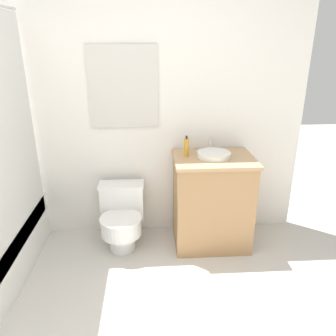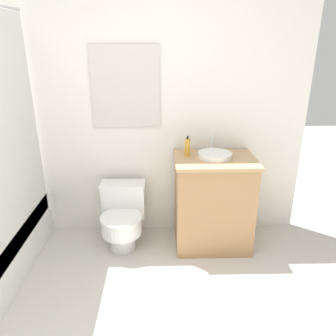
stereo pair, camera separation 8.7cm
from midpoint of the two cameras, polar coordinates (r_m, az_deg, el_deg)
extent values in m
cube|color=white|center=(2.94, -9.88, 11.25)|extent=(3.55, 0.05, 2.50)
cube|color=beige|center=(2.87, -6.52, 13.83)|extent=(0.59, 0.02, 0.68)
cube|color=beige|center=(2.86, -6.52, 13.82)|extent=(0.56, 0.01, 0.65)
cylinder|color=white|center=(3.02, -7.01, -12.15)|extent=(0.23, 0.23, 0.18)
cylinder|color=white|center=(2.90, -7.23, -9.96)|extent=(0.35, 0.35, 0.14)
cylinder|color=white|center=(2.86, -7.30, -8.58)|extent=(0.36, 0.36, 0.02)
cube|color=white|center=(3.04, -6.93, -5.64)|extent=(0.38, 0.19, 0.31)
cube|color=white|center=(2.97, -7.07, -2.78)|extent=(0.40, 0.20, 0.02)
cube|color=#AD7F51|center=(2.95, 8.63, -6.18)|extent=(0.65, 0.48, 0.80)
cube|color=tan|center=(2.78, 9.09, 1.44)|extent=(0.68, 0.51, 0.03)
cylinder|color=white|center=(2.79, 9.06, 2.25)|extent=(0.29, 0.29, 0.04)
cylinder|color=silver|center=(2.93, 8.54, 4.14)|extent=(0.02, 0.02, 0.13)
cylinder|color=gold|center=(2.78, 4.30, 3.57)|extent=(0.04, 0.04, 0.15)
cylinder|color=black|center=(2.75, 4.35, 5.31)|extent=(0.02, 0.02, 0.02)
camera|label=1|loc=(0.04, -89.03, 0.37)|focal=35.00mm
camera|label=2|loc=(0.04, 90.97, -0.37)|focal=35.00mm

